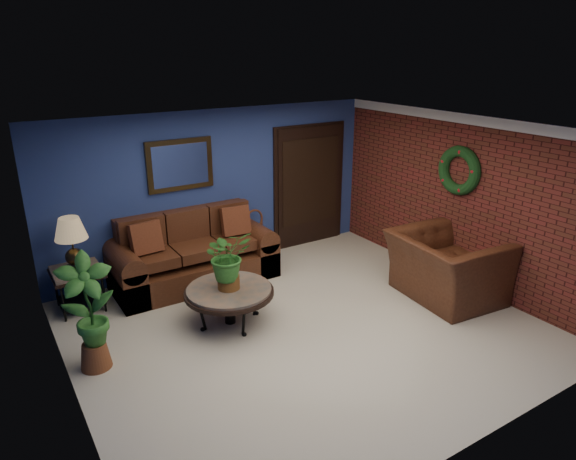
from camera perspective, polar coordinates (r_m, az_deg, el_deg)
floor at (r=6.68m, az=1.87°, el=-10.76°), size 5.50×5.50×0.00m
wall_back at (r=8.22m, az=-7.86°, el=4.52°), size 5.50×0.04×2.50m
wall_left at (r=5.23m, az=-23.96°, el=-6.27°), size 0.04×5.00×2.50m
wall_right_brick at (r=7.94m, az=18.67°, el=3.09°), size 0.04×5.00×2.50m
ceiling at (r=5.82m, az=2.14°, el=10.94°), size 5.50×5.00×0.02m
crown_molding at (r=7.68m, az=19.51°, el=11.51°), size 0.03×5.00×0.14m
wall_mirror at (r=7.85m, az=-11.90°, el=7.09°), size 1.02×0.06×0.77m
closet_door at (r=9.08m, az=2.38°, el=4.86°), size 1.44×0.06×2.18m
wreath at (r=7.82m, az=18.47°, el=6.28°), size 0.16×0.72×0.72m
sofa at (r=7.92m, az=-10.61°, el=-3.12°), size 2.40×1.04×1.08m
coffee_table at (r=6.63m, az=-6.56°, el=-6.89°), size 1.15×1.15×0.49m
end_table at (r=7.47m, az=-22.33°, el=-4.99°), size 0.65×0.65×0.59m
table_lamp at (r=7.25m, az=-22.93°, el=-0.76°), size 0.42×0.42×0.69m
side_chair at (r=8.34m, az=-3.35°, el=-0.45°), size 0.44×0.44×0.90m
armchair at (r=7.55m, az=17.13°, el=-3.97°), size 1.37×1.53×0.92m
coffee_plant at (r=6.42m, az=-6.73°, el=-3.00°), size 0.62×0.54×0.78m
floor_plant at (r=8.23m, az=13.66°, el=-2.10°), size 0.37×0.30×0.79m
tall_plant at (r=5.98m, az=-21.27°, el=-8.25°), size 0.63×0.47×1.35m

